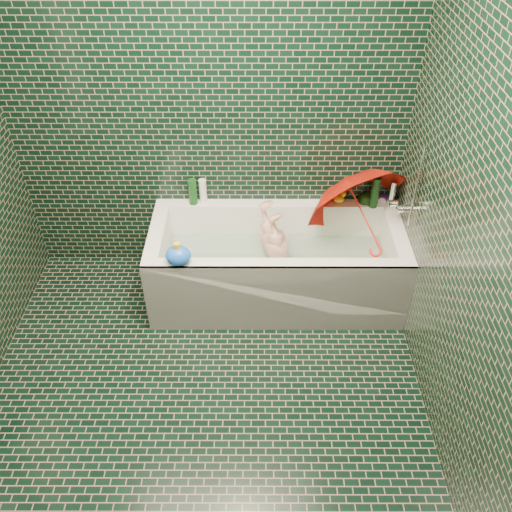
{
  "coord_description": "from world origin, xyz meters",
  "views": [
    {
      "loc": [
        0.32,
        -1.82,
        2.72
      ],
      "look_at": [
        0.31,
        0.82,
        0.5
      ],
      "focal_mm": 38.0,
      "sensor_mm": 36.0,
      "label": 1
    }
  ],
  "objects_px": {
    "bathtub": "(276,271)",
    "umbrella": "(364,215)",
    "child": "(280,257)",
    "bath_toy": "(178,255)",
    "rubber_duck": "(340,198)"
  },
  "relations": [
    {
      "from": "bathtub",
      "to": "bath_toy",
      "type": "distance_m",
      "value": 0.8
    },
    {
      "from": "child",
      "to": "umbrella",
      "type": "relative_size",
      "value": 1.23
    },
    {
      "from": "bathtub",
      "to": "umbrella",
      "type": "distance_m",
      "value": 0.71
    },
    {
      "from": "bath_toy",
      "to": "child",
      "type": "bearing_deg",
      "value": 13.26
    },
    {
      "from": "bathtub",
      "to": "umbrella",
      "type": "xyz_separation_m",
      "value": [
        0.58,
        0.12,
        0.4
      ]
    },
    {
      "from": "child",
      "to": "bath_toy",
      "type": "height_order",
      "value": "bath_toy"
    },
    {
      "from": "child",
      "to": "bath_toy",
      "type": "relative_size",
      "value": 4.49
    },
    {
      "from": "bathtub",
      "to": "umbrella",
      "type": "bearing_deg",
      "value": 11.37
    },
    {
      "from": "bathtub",
      "to": "rubber_duck",
      "type": "distance_m",
      "value": 0.68
    },
    {
      "from": "umbrella",
      "to": "bath_toy",
      "type": "xyz_separation_m",
      "value": [
        -1.19,
        -0.43,
        0.01
      ]
    },
    {
      "from": "umbrella",
      "to": "rubber_duck",
      "type": "relative_size",
      "value": 6.35
    },
    {
      "from": "child",
      "to": "rubber_duck",
      "type": "bearing_deg",
      "value": 108.48
    },
    {
      "from": "child",
      "to": "bath_toy",
      "type": "bearing_deg",
      "value": -79.54
    },
    {
      "from": "umbrella",
      "to": "bathtub",
      "type": "bearing_deg",
      "value": 168.94
    },
    {
      "from": "bath_toy",
      "to": "bathtub",
      "type": "bearing_deg",
      "value": 11.92
    }
  ]
}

